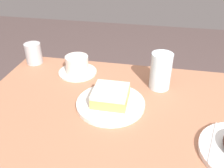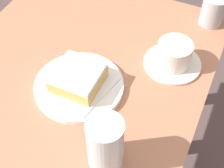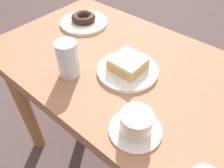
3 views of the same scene
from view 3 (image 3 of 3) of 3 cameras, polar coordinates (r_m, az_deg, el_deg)
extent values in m
plane|color=#51403D|center=(1.38, 0.95, -18.17)|extent=(6.00, 6.00, 0.00)
cube|color=#A76B4D|center=(0.83, 1.52, 4.93)|extent=(0.96, 0.62, 0.05)
cylinder|color=#A76E47|center=(1.23, -21.32, -5.83)|extent=(0.07, 0.07, 0.68)
cylinder|color=#A76E47|center=(1.41, -5.64, 5.05)|extent=(0.07, 0.07, 0.68)
cylinder|color=#A76E47|center=(1.15, 25.80, -12.58)|extent=(0.07, 0.07, 0.68)
cylinder|color=white|center=(0.76, 4.02, 3.50)|extent=(0.21, 0.21, 0.01)
cube|color=white|center=(0.75, 4.05, 3.96)|extent=(0.16, 0.16, 0.00)
cube|color=tan|center=(0.74, 4.11, 4.95)|extent=(0.10, 0.10, 0.03)
cube|color=silver|center=(0.73, 4.19, 6.23)|extent=(0.10, 0.10, 0.01)
cylinder|color=tan|center=(0.73, 4.21, 6.47)|extent=(0.02, 0.02, 0.00)
cylinder|color=white|center=(1.04, -7.19, 15.34)|extent=(0.21, 0.21, 0.01)
cube|color=white|center=(1.03, -7.24, 15.74)|extent=(0.18, 0.18, 0.00)
torus|color=#351F16|center=(1.02, -7.32, 16.54)|extent=(0.11, 0.11, 0.03)
cylinder|color=silver|center=(0.73, -11.23, 6.27)|extent=(0.07, 0.07, 0.12)
cylinder|color=silver|center=(0.60, 5.99, -11.62)|extent=(0.14, 0.14, 0.01)
cylinder|color=silver|center=(0.58, 6.24, -9.74)|extent=(0.08, 0.08, 0.06)
cylinder|color=black|center=(0.56, 6.44, -8.15)|extent=(0.07, 0.07, 0.00)
camera|label=1|loc=(1.15, 22.61, 39.19)|focal=38.95mm
camera|label=2|loc=(0.79, -49.15, 41.82)|focal=54.02mm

